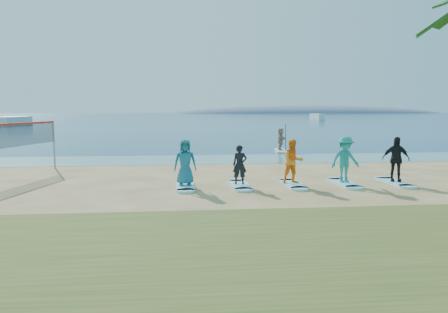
{
  "coord_description": "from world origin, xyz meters",
  "views": [
    {
      "loc": [
        -2.75,
        -16.09,
        3.09
      ],
      "look_at": [
        -0.85,
        2.0,
        1.1
      ],
      "focal_mm": 35.0,
      "sensor_mm": 36.0,
      "label": 1
    }
  ],
  "objects": [
    {
      "name": "surfboard_3",
      "position": [
        4.04,
        1.03,
        0.04
      ],
      "size": [
        0.7,
        2.2,
        0.09
      ],
      "primitive_type": "cube",
      "color": "#A1EAF9",
      "rests_on": "ground"
    },
    {
      "name": "ocean",
      "position": [
        0.0,
        160.0,
        0.01
      ],
      "size": [
        600.0,
        600.0,
        0.0
      ],
      "primitive_type": "plane",
      "color": "navy",
      "rests_on": "ground"
    },
    {
      "name": "boat_offshore_b",
      "position": [
        35.79,
        102.5,
        0.0
      ],
      "size": [
        2.39,
        6.62,
        1.8
      ],
      "primitive_type": "cube",
      "rotation": [
        0.0,
        0.0,
        0.11
      ],
      "color": "silver",
      "rests_on": "ground"
    },
    {
      "name": "boat_offshore_a",
      "position": [
        -31.88,
        65.38,
        0.0
      ],
      "size": [
        4.28,
        7.79,
        1.73
      ],
      "primitive_type": "cube",
      "rotation": [
        0.0,
        0.0,
        -0.26
      ],
      "color": "silver",
      "rests_on": "ground"
    },
    {
      "name": "shallow_water",
      "position": [
        0.0,
        10.5,
        0.01
      ],
      "size": [
        600.0,
        600.0,
        0.0
      ],
      "primitive_type": "plane",
      "color": "teal",
      "rests_on": "ground"
    },
    {
      "name": "student_2",
      "position": [
        1.86,
        1.03,
        0.98
      ],
      "size": [
        0.91,
        0.74,
        1.77
      ],
      "primitive_type": "imported",
      "rotation": [
        0.0,
        0.0,
        0.08
      ],
      "color": "orange",
      "rests_on": "surfboard_2"
    },
    {
      "name": "surfboard_1",
      "position": [
        -0.32,
        1.03,
        0.04
      ],
      "size": [
        0.7,
        2.2,
        0.09
      ],
      "primitive_type": "cube",
      "color": "#A1EAF9",
      "rests_on": "ground"
    },
    {
      "name": "island_ridge",
      "position": [
        95.0,
        300.0,
        0.0
      ],
      "size": [
        220.0,
        56.0,
        18.0
      ],
      "primitive_type": "ellipsoid",
      "color": "slate",
      "rests_on": "ground"
    },
    {
      "name": "paddleboarder",
      "position": [
        4.64,
        14.87,
        0.91
      ],
      "size": [
        0.48,
        1.47,
        1.58
      ],
      "primitive_type": "imported",
      "rotation": [
        0.0,
        0.0,
        1.58
      ],
      "color": "tan",
      "rests_on": "paddleboard"
    },
    {
      "name": "student_4",
      "position": [
        6.21,
        1.03,
        1.02
      ],
      "size": [
        1.17,
        0.74,
        1.85
      ],
      "primitive_type": "imported",
      "rotation": [
        0.0,
        0.0,
        -0.29
      ],
      "color": "black",
      "rests_on": "surfboard_4"
    },
    {
      "name": "student_1",
      "position": [
        -0.32,
        1.03,
        0.87
      ],
      "size": [
        0.58,
        0.39,
        1.57
      ],
      "primitive_type": "imported",
      "rotation": [
        0.0,
        0.0,
        -0.02
      ],
      "color": "black",
      "rests_on": "surfboard_1"
    },
    {
      "name": "surfboard_0",
      "position": [
        -2.5,
        1.03,
        0.04
      ],
      "size": [
        0.7,
        2.2,
        0.09
      ],
      "primitive_type": "cube",
      "color": "#A1EAF9",
      "rests_on": "ground"
    },
    {
      "name": "surfboard_2",
      "position": [
        1.86,
        1.03,
        0.04
      ],
      "size": [
        0.7,
        2.2,
        0.09
      ],
      "primitive_type": "cube",
      "color": "#A1EAF9",
      "rests_on": "ground"
    },
    {
      "name": "student_0",
      "position": [
        -2.5,
        1.03,
        0.99
      ],
      "size": [
        0.91,
        0.61,
        1.81
      ],
      "primitive_type": "imported",
      "rotation": [
        0.0,
        0.0,
        0.05
      ],
      "color": "#1B6582",
      "rests_on": "surfboard_0"
    },
    {
      "name": "ground",
      "position": [
        0.0,
        0.0,
        0.0
      ],
      "size": [
        600.0,
        600.0,
        0.0
      ],
      "primitive_type": "plane",
      "color": "tan",
      "rests_on": "ground"
    },
    {
      "name": "paddleboard",
      "position": [
        4.64,
        14.87,
        0.06
      ],
      "size": [
        1.14,
        3.07,
        0.12
      ],
      "primitive_type": "cube",
      "rotation": [
        0.0,
        0.0,
        -0.15
      ],
      "color": "silver",
      "rests_on": "ground"
    },
    {
      "name": "surfboard_4",
      "position": [
        6.21,
        1.03,
        0.04
      ],
      "size": [
        0.7,
        2.2,
        0.09
      ],
      "primitive_type": "cube",
      "color": "#A1EAF9",
      "rests_on": "ground"
    },
    {
      "name": "student_3",
      "position": [
        4.04,
        1.03,
        1.03
      ],
      "size": [
        1.31,
        0.87,
        1.89
      ],
      "primitive_type": "imported",
      "rotation": [
        0.0,
        0.0,
        0.15
      ],
      "color": "teal",
      "rests_on": "surfboard_3"
    }
  ]
}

